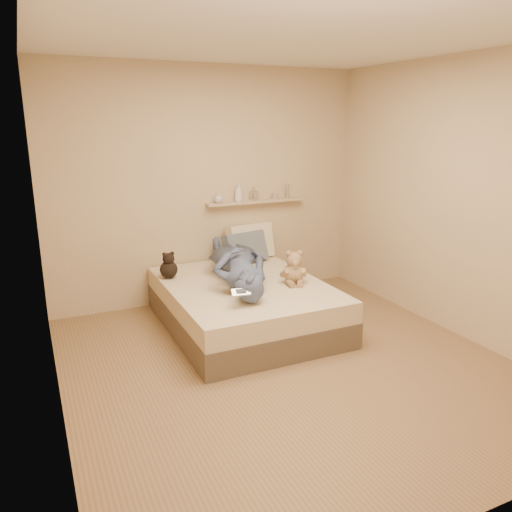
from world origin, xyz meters
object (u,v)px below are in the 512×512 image
person (237,263)px  wall_shelf (256,202)px  dark_plush (169,267)px  pillow_grey (245,248)px  game_console (241,292)px  bed (244,305)px  teddy_bear (294,270)px  pillow_cream (250,242)px

person → wall_shelf: bearing=-111.3°
dark_plush → person: size_ratio=0.18×
dark_plush → pillow_grey: (0.94, 0.21, 0.05)m
dark_plush → pillow_grey: size_ratio=0.56×
dark_plush → pillow_grey: pillow_grey is taller
game_console → wall_shelf: 1.81m
bed → game_console: size_ratio=11.12×
game_console → teddy_bear: (0.73, 0.39, -0.00)m
bed → pillow_cream: size_ratio=3.45×
person → wall_shelf: wall_shelf is taller
pillow_cream → pillow_grey: pillow_cream is taller
bed → pillow_cream: bearing=62.2°
pillow_cream → dark_plush: bearing=-161.8°
pillow_grey → wall_shelf: 0.58m
dark_plush → pillow_cream: (1.07, 0.35, 0.08)m
teddy_bear → pillow_cream: size_ratio=0.62×
pillow_grey → pillow_cream: bearing=48.5°
bed → game_console: (-0.29, -0.61, 0.37)m
teddy_bear → person: person is taller
bed → person: 0.42m
teddy_bear → wall_shelf: 1.24m
wall_shelf → person: bearing=-125.5°
teddy_bear → person: size_ratio=0.22×
pillow_cream → person: (-0.47, -0.73, -0.02)m
bed → pillow_cream: pillow_cream is taller
game_console → dark_plush: 1.14m
dark_plush → game_console: bearing=-72.8°
person → bed: bearing=120.0°
pillow_cream → person: size_ratio=0.36×
game_console → pillow_cream: size_ratio=0.31×
dark_plush → pillow_cream: 1.13m
teddy_bear → pillow_grey: pillow_grey is taller
game_console → teddy_bear: teddy_bear is taller
pillow_cream → bed: bearing=-117.8°
pillow_grey → game_console: bearing=-115.1°
bed → wall_shelf: wall_shelf is taller
game_console → person: (0.26, 0.71, 0.04)m
dark_plush → person: person is taller
pillow_grey → dark_plush: bearing=-167.4°
pillow_cream → pillow_grey: size_ratio=1.10×
bed → dark_plush: size_ratio=6.79×
person → game_console: bearing=83.6°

